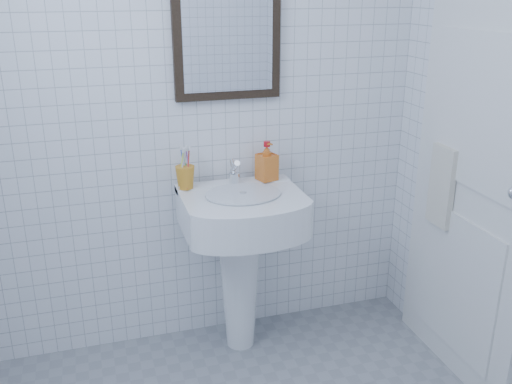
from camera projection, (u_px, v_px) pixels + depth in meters
name	position (u px, v px, depth m)	size (l,w,h in m)	color
wall_back	(196.00, 98.00, 2.66)	(2.20, 0.02, 2.50)	white
washbasin	(241.00, 244.00, 2.74)	(0.56, 0.41, 0.86)	white
faucet	(234.00, 173.00, 2.72)	(0.05, 0.11, 0.13)	silver
toothbrush_cup	(185.00, 177.00, 2.65)	(0.09, 0.09, 0.11)	orange
soap_dispenser	(267.00, 161.00, 2.76)	(0.09, 0.09, 0.19)	#CA4413
wall_mirror	(227.00, 31.00, 2.58)	(0.50, 0.04, 0.62)	black
bathroom_door	(475.00, 169.00, 2.45)	(0.04, 0.80, 2.00)	silver
towel_ring	(450.00, 149.00, 2.58)	(0.18, 0.18, 0.01)	silver
hand_towel	(442.00, 186.00, 2.63)	(0.03, 0.16, 0.38)	white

